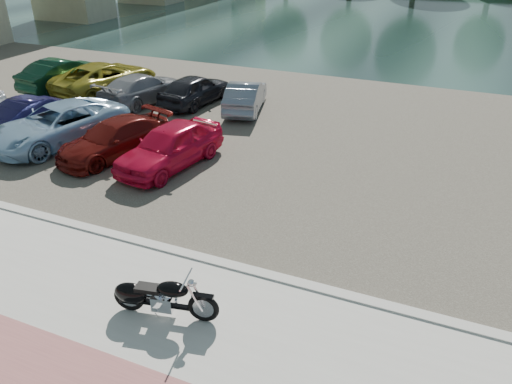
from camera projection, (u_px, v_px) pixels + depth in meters
ground at (157, 311)px, 10.88m from camera, size 200.00×200.00×0.00m
promenade at (129, 340)px, 10.05m from camera, size 60.00×6.00×0.10m
kerb at (201, 259)px, 12.47m from camera, size 60.00×0.30×0.14m
parking_lot at (310, 137)px, 19.80m from camera, size 60.00×18.00×0.04m
river at (411, 22)px, 43.32m from camera, size 120.00×40.00×0.00m
motorcycle at (156, 296)px, 10.45m from camera, size 2.31×0.86×1.05m
car_1 at (20, 117)px, 19.89m from camera, size 1.64×3.97×1.28m
car_2 at (59, 125)px, 18.86m from camera, size 3.81×5.77×1.47m
car_3 at (114, 139)px, 17.88m from camera, size 2.95×4.72×1.27m
car_4 at (170, 146)px, 17.02m from camera, size 2.44×4.59×1.49m
car_5 at (64, 74)px, 25.15m from camera, size 2.26×4.85×1.54m
car_6 at (105, 78)px, 24.56m from camera, size 3.49×5.84×1.52m
car_7 at (142, 88)px, 23.24m from camera, size 2.51×4.87×1.35m
car_8 at (195, 89)px, 23.05m from camera, size 2.13×4.24×1.39m
car_9 at (245, 96)px, 22.28m from camera, size 2.34×4.22×1.32m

